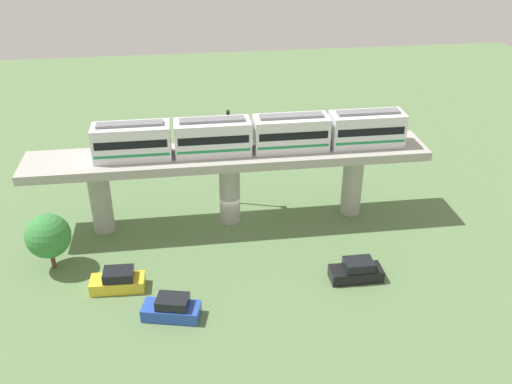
% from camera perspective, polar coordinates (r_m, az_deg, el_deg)
% --- Properties ---
extents(ground_plane, '(120.00, 120.00, 0.00)m').
position_cam_1_polar(ground_plane, '(54.06, -2.58, -2.85)').
color(ground_plane, '#5B7A4C').
extents(viaduct, '(5.20, 35.80, 7.12)m').
position_cam_1_polar(viaduct, '(51.35, -2.71, 2.48)').
color(viaduct, '#A8A59E').
rests_on(viaduct, ground).
extents(train, '(2.64, 27.45, 3.24)m').
position_cam_1_polar(train, '(50.28, -0.39, 5.74)').
color(train, white).
rests_on(train, viaduct).
extents(parked_car_yellow, '(1.95, 4.26, 1.76)m').
position_cam_1_polar(parked_car_yellow, '(46.41, -13.65, -8.65)').
color(parked_car_yellow, yellow).
rests_on(parked_car_yellow, ground).
extents(parked_car_black, '(1.81, 4.20, 1.76)m').
position_cam_1_polar(parked_car_black, '(46.86, 10.03, -7.80)').
color(parked_car_black, black).
rests_on(parked_car_black, ground).
extents(parked_car_blue, '(2.74, 4.51, 1.76)m').
position_cam_1_polar(parked_car_blue, '(43.02, -8.45, -11.48)').
color(parked_car_blue, '#284CB7').
rests_on(parked_car_blue, ground).
extents(tree_near_viaduct, '(2.45, 2.45, 5.00)m').
position_cam_1_polar(tree_near_viaduct, '(63.48, -13.79, 5.11)').
color(tree_near_viaduct, brown).
rests_on(tree_near_viaduct, ground).
extents(tree_mid_lot, '(3.65, 3.65, 4.95)m').
position_cam_1_polar(tree_mid_lot, '(49.00, -20.10, -4.16)').
color(tree_mid_lot, brown).
rests_on(tree_mid_lot, ground).
extents(signal_post, '(0.44, 0.28, 9.72)m').
position_cam_1_polar(signal_post, '(54.53, -2.72, 3.86)').
color(signal_post, '#4C4C51').
rests_on(signal_post, ground).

